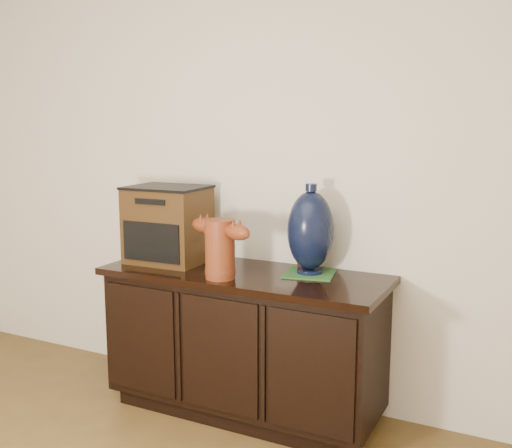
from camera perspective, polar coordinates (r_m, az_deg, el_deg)
The scene contains 6 objects.
sideboard at distance 3.15m, azimuth -1.14°, elevation -11.09°, with size 1.46×0.56×0.75m.
terracotta_vessel at distance 2.88m, azimuth -3.45°, elevation -2.05°, with size 0.40×0.21×0.29m.
tv_radio at distance 3.25m, azimuth -8.39°, elevation -0.02°, with size 0.42×0.34×0.41m.
green_mat at distance 3.00m, azimuth 5.14°, elevation -4.71°, with size 0.24×0.24×0.01m, color #2D602B.
lamp_base at distance 2.96m, azimuth 5.21°, elevation -0.66°, with size 0.27×0.27×0.45m.
spray_can at distance 3.10m, azimuth 4.49°, elevation -2.76°, with size 0.06×0.06×0.17m.
Camera 1 is at (1.37, -0.38, 1.51)m, focal length 42.00 mm.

